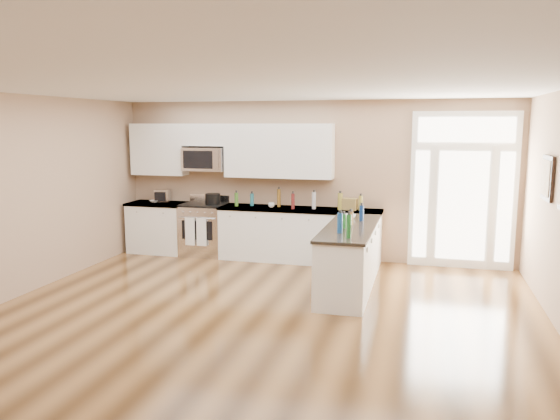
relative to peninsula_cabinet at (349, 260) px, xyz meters
name	(u,v)px	position (x,y,z in m)	size (l,w,h in m)	color
ground	(239,340)	(-0.93, -2.24, -0.43)	(8.00, 8.00, 0.00)	#462C13
room_shell	(237,188)	(-0.93, -2.24, 1.27)	(8.00, 8.00, 8.00)	tan
back_cabinet_left	(159,229)	(-3.80, 1.45, 0.00)	(1.10, 0.66, 0.94)	white
back_cabinet_right	(299,236)	(-1.08, 1.45, 0.00)	(2.85, 0.66, 0.94)	white
peninsula_cabinet	(349,260)	(0.00, 0.00, 0.00)	(0.69, 2.32, 0.94)	white
upper_cabinet_left	(159,149)	(-3.81, 1.59, 1.49)	(1.04, 0.33, 0.95)	white
upper_cabinet_right	(279,151)	(-1.50, 1.59, 1.49)	(1.94, 0.33, 0.95)	white
upper_cabinet_short	(205,135)	(-2.88, 1.59, 1.77)	(0.82, 0.33, 0.40)	white
microwave	(205,159)	(-2.88, 1.56, 1.33)	(0.78, 0.41, 0.42)	silver
entry_door	(463,191)	(1.62, 1.71, 0.87)	(1.70, 0.10, 2.60)	white
wall_art_near	(547,178)	(2.54, -0.04, 1.27)	(0.05, 0.58, 0.58)	black
kitchen_range	(204,229)	(-2.88, 1.45, 0.04)	(0.79, 0.69, 1.08)	silver
stockpot	(213,198)	(-2.70, 1.45, 0.62)	(0.27, 0.27, 0.21)	black
toaster_oven	(163,196)	(-3.75, 1.56, 0.62)	(0.27, 0.21, 0.23)	silver
cardboard_box	(350,204)	(-0.21, 1.51, 0.60)	(0.24, 0.17, 0.20)	olive
bowl_left	(154,201)	(-3.87, 1.45, 0.53)	(0.17, 0.17, 0.04)	white
bowl_peninsula	(349,216)	(-0.10, 0.63, 0.54)	(0.20, 0.20, 0.06)	white
cup_counter	(271,205)	(-1.58, 1.41, 0.55)	(0.11, 0.11, 0.08)	white
counter_bottles	(321,208)	(-0.58, 0.77, 0.63)	(2.40, 2.44, 0.31)	#19591E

